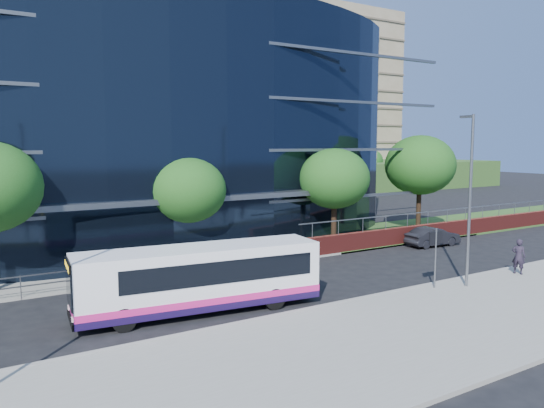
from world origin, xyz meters
TOP-DOWN VIEW (x-y plane):
  - ground at (0.00, 0.00)m, footprint 200.00×200.00m
  - pavement_near at (0.00, -5.00)m, footprint 80.00×8.00m
  - kerb at (0.00, -1.00)m, footprint 80.00×0.25m
  - yellow_line_outer at (0.00, -0.80)m, footprint 80.00×0.08m
  - yellow_line_inner at (0.00, -0.65)m, footprint 80.00×0.08m
  - far_forecourt at (-6.00, 11.00)m, footprint 50.00×8.00m
  - grass_verge at (24.00, 11.00)m, footprint 36.00×8.00m
  - glass_office at (-4.00, 20.85)m, footprint 44.00×23.10m
  - retaining_wall at (20.00, 7.30)m, footprint 34.00×0.40m
  - guard_railings at (-8.00, 7.00)m, footprint 24.00×0.05m
  - apartment_block at (32.00, 57.21)m, footprint 60.00×42.00m
  - street_sign at (4.50, -1.59)m, footprint 0.85×0.09m
  - tree_far_b at (-3.00, 9.50)m, footprint 4.29×4.29m
  - tree_far_c at (7.00, 9.00)m, footprint 4.62×4.62m
  - tree_far_d at (16.00, 10.00)m, footprint 5.28×5.28m
  - tree_dist_e at (24.00, 40.00)m, footprint 4.62×4.62m
  - tree_dist_f at (40.00, 42.00)m, footprint 4.29×4.29m
  - streetlight_east at (6.00, -2.17)m, footprint 0.15×0.77m
  - city_bus at (-5.94, 1.31)m, footprint 10.12×3.38m
  - parked_car at (12.90, 5.87)m, footprint 3.95×1.58m
  - pedestrian at (10.23, -2.07)m, footprint 0.62×0.77m

SIDE VIEW (x-z plane):
  - ground at x=0.00m, z-range 0.00..0.00m
  - yellow_line_outer at x=0.00m, z-range 0.00..0.01m
  - yellow_line_inner at x=0.00m, z-range 0.00..0.01m
  - far_forecourt at x=-6.00m, z-range 0.00..0.10m
  - grass_verge at x=24.00m, z-range 0.00..0.12m
  - pavement_near at x=0.00m, z-range 0.00..0.15m
  - kerb at x=0.00m, z-range 0.00..0.16m
  - retaining_wall at x=20.00m, z-range -0.44..1.67m
  - parked_car at x=12.90m, z-range 0.00..1.28m
  - guard_railings at x=-8.00m, z-range 0.27..1.37m
  - pedestrian at x=10.23m, z-range 0.15..1.97m
  - city_bus at x=-5.94m, z-range 0.08..2.77m
  - street_sign at x=4.50m, z-range 0.75..3.55m
  - tree_far_b at x=-3.00m, z-range 1.19..7.23m
  - tree_dist_f at x=40.00m, z-range 1.19..7.23m
  - streetlight_east at x=6.00m, z-range 0.44..8.44m
  - tree_far_c at x=7.00m, z-range 1.28..7.79m
  - tree_dist_e at x=24.00m, z-range 1.28..7.79m
  - tree_far_d at x=16.00m, z-range 1.47..8.91m
  - glass_office at x=-4.00m, z-range 0.00..16.00m
  - apartment_block at x=32.00m, z-range -3.89..26.11m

